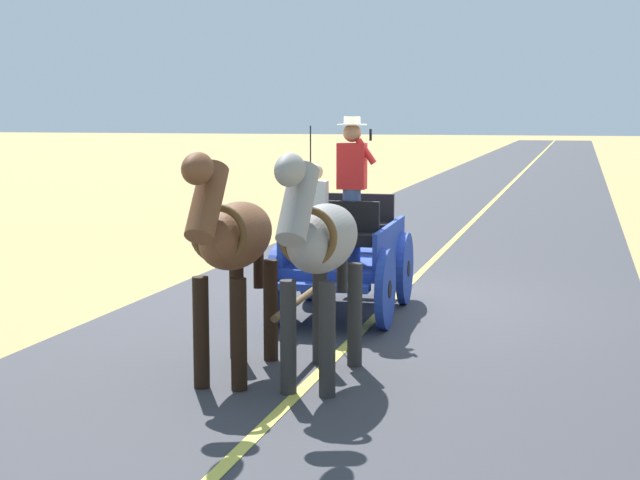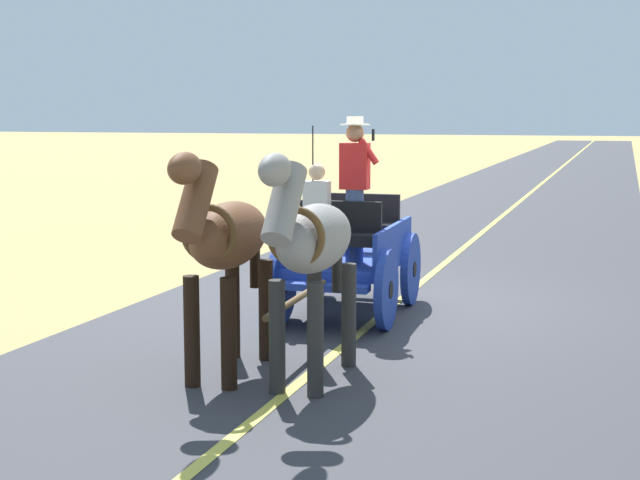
# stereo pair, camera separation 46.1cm
# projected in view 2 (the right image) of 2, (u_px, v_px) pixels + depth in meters

# --- Properties ---
(ground_plane) EXTENTS (200.00, 200.00, 0.00)m
(ground_plane) POSITION_uv_depth(u_px,v_px,m) (394.00, 305.00, 12.51)
(ground_plane) COLOR tan
(road_surface) EXTENTS (6.69, 160.00, 0.01)m
(road_surface) POSITION_uv_depth(u_px,v_px,m) (394.00, 305.00, 12.51)
(road_surface) COLOR #38383D
(road_surface) RESTS_ON ground
(road_centre_stripe) EXTENTS (0.12, 160.00, 0.00)m
(road_centre_stripe) POSITION_uv_depth(u_px,v_px,m) (394.00, 305.00, 12.50)
(road_centre_stripe) COLOR #DBCC4C
(road_centre_stripe) RESTS_ON road_surface
(horse_drawn_carriage) EXTENTS (1.48, 4.51, 2.50)m
(horse_drawn_carriage) POSITION_uv_depth(u_px,v_px,m) (348.00, 251.00, 11.82)
(horse_drawn_carriage) COLOR #1E3899
(horse_drawn_carriage) RESTS_ON ground
(horse_near_side) EXTENTS (0.57, 2.13, 2.21)m
(horse_near_side) POSITION_uv_depth(u_px,v_px,m) (311.00, 244.00, 8.75)
(horse_near_side) COLOR gray
(horse_near_side) RESTS_ON ground
(horse_off_side) EXTENTS (0.64, 2.13, 2.21)m
(horse_off_side) POSITION_uv_depth(u_px,v_px,m) (226.00, 241.00, 8.98)
(horse_off_side) COLOR brown
(horse_off_side) RESTS_ON ground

